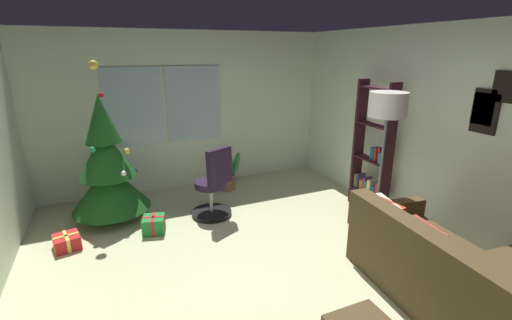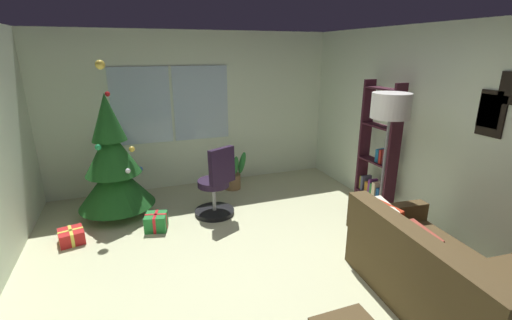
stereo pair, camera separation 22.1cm
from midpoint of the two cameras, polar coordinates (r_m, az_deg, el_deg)
ground_plane at (r=3.74m, az=-0.74°, el=-20.18°), size 4.72×5.97×0.10m
wall_back_with_windows at (r=5.95m, az=-12.50°, el=7.81°), size 4.72×0.12×2.54m
wall_right_with_frames at (r=4.59m, az=28.22°, el=3.28°), size 0.12×5.97×2.54m
couch at (r=3.78m, az=29.52°, el=-16.05°), size 1.74×1.94×0.81m
holiday_tree at (r=5.09m, az=-24.21°, el=-1.41°), size 1.02×1.02×2.12m
gift_box_red at (r=4.83m, az=-29.67°, el=-11.54°), size 0.33×0.34×0.17m
gift_box_green at (r=4.76m, az=-17.63°, el=-10.02°), size 0.32×0.33×0.22m
office_chair at (r=4.88m, az=-8.25°, el=-4.87°), size 0.56×0.58×1.01m
bookshelf at (r=5.16m, az=17.30°, el=0.57°), size 0.18×0.64×1.86m
floor_lamp at (r=4.21m, az=19.22°, el=7.29°), size 0.42×0.42×1.80m
potted_plant at (r=5.88m, az=-5.66°, el=-2.69°), size 0.41×0.28×0.63m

